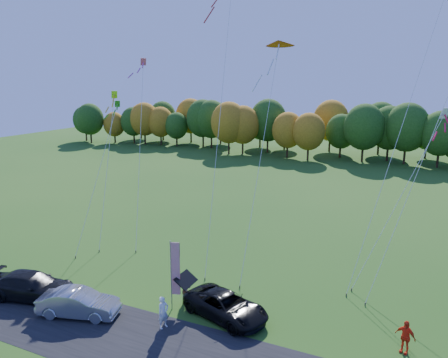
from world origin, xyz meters
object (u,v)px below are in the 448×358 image
at_px(silver_sedan, 79,303).
at_px(person_east, 405,337).
at_px(black_suv, 226,306).
at_px(feather_flag, 175,268).

bearing_deg(silver_sedan, person_east, -92.94).
relative_size(black_suv, person_east, 2.99).
relative_size(black_suv, feather_flag, 1.21).
height_order(person_east, feather_flag, feather_flag).
bearing_deg(person_east, silver_sedan, -146.54).
xyz_separation_m(silver_sedan, feather_flag, (4.86, 3.06, 1.95)).
xyz_separation_m(black_suv, feather_flag, (-3.19, -0.48, 2.00)).
relative_size(black_suv, silver_sedan, 1.12).
distance_m(silver_sedan, feather_flag, 6.06).
bearing_deg(person_east, black_suv, -155.42).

